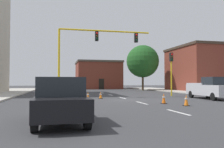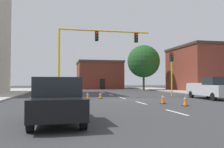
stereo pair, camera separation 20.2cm
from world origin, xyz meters
name	(u,v)px [view 1 (the left image)]	position (x,y,z in m)	size (l,w,h in m)	color
ground_plane	(130,100)	(0.00, 0.00, 0.00)	(160.00, 160.00, 0.00)	#38383A
sidewalk_right	(209,93)	(13.36, 8.00, 0.07)	(6.00, 56.00, 0.14)	#B2ADA3
lane_stripe_seg_1	(178,112)	(0.00, -8.50, 0.00)	(0.16, 2.40, 0.01)	silver
lane_stripe_seg_2	(142,103)	(0.00, -3.00, 0.00)	(0.16, 2.40, 0.01)	silver
lane_stripe_seg_3	(122,98)	(0.00, 2.50, 0.00)	(0.16, 2.40, 0.01)	silver
lane_stripe_seg_4	(110,95)	(0.00, 8.00, 0.00)	(0.16, 2.40, 0.01)	silver
lane_stripe_seg_5	(102,93)	(0.00, 13.50, 0.00)	(0.16, 2.40, 0.01)	silver
building_brick_center	(98,75)	(2.54, 33.31, 3.08)	(9.81, 9.53, 6.14)	brown
building_row_right	(207,69)	(19.24, 16.92, 3.85)	(11.27, 11.24, 7.68)	brown
traffic_signal_gantry	(73,74)	(-4.68, 3.78, 2.31)	(10.17, 1.20, 6.83)	yellow
traffic_light_pole_right	(171,64)	(6.18, 4.46, 3.53)	(0.32, 0.47, 4.80)	yellow
tree_right_far	(143,61)	(8.92, 21.23, 5.32)	(5.94, 5.94, 8.30)	#4C3823
pickup_truck_silver	(211,88)	(7.47, -0.68, 0.97)	(2.25, 5.49, 1.99)	#BCBCC1
sedan_black_near_left	(60,100)	(-5.94, -10.36, 0.89)	(1.99, 4.56, 1.74)	black
traffic_cone_roadside_a	(164,99)	(1.33, -3.96, 0.37)	(0.36, 0.36, 0.75)	black
traffic_cone_roadside_b	(186,100)	(2.10, -5.69, 0.37)	(0.36, 0.36, 0.75)	black
traffic_cone_roadside_c	(88,96)	(-3.49, 1.27, 0.34)	(0.36, 0.36, 0.69)	black
traffic_cone_roadside_d	(101,95)	(-2.24, 1.96, 0.32)	(0.36, 0.36, 0.65)	black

